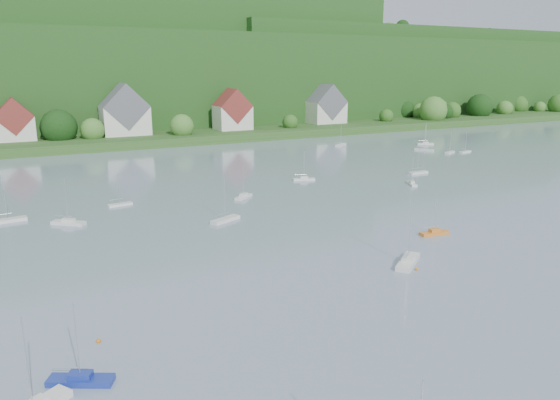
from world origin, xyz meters
name	(u,v)px	position (x,y,z in m)	size (l,w,h in m)	color
far_shore_strip	(106,136)	(0.00, 200.00, 1.50)	(600.00, 60.00, 3.00)	#274C1C
forested_ridge	(77,75)	(0.39, 268.57, 22.89)	(620.00, 181.22, 69.89)	#173C13
village_building_1	(14,123)	(-30.00, 189.00, 8.75)	(12.00, 9.36, 14.00)	beige
village_building_2	(125,114)	(5.00, 188.00, 10.27)	(16.00, 11.44, 18.00)	beige
village_building_3	(232,113)	(45.00, 186.00, 9.43)	(13.00, 10.40, 15.50)	beige
village_building_4	(326,108)	(90.00, 190.00, 9.59)	(15.00, 10.40, 16.50)	beige
near_sailboat_1	(81,379)	(-29.59, 40.36, 0.42)	(5.57, 3.96, 7.42)	navy
near_sailboat_3	(408,261)	(13.75, 49.18, 0.47)	(6.67, 5.67, 9.29)	silver
near_sailboat_5	(434,232)	(26.32, 57.41, 0.40)	(5.12, 2.00, 6.74)	orange
mooring_buoy_3	(417,270)	(13.35, 47.02, 0.00)	(0.45, 0.45, 0.45)	#CE690E
mooring_buoy_5	(99,342)	(-27.12, 46.85, 0.00)	(0.48, 0.48, 0.48)	#CE690E
far_sailboat_cluster	(211,178)	(9.54, 114.41, 0.38)	(176.09, 71.33, 8.71)	silver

